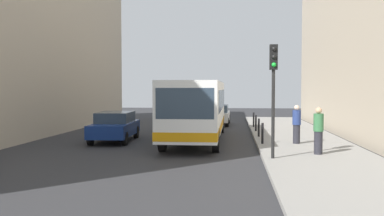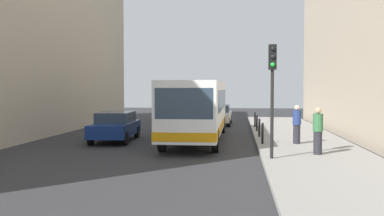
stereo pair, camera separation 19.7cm
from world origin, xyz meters
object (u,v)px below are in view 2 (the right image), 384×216
at_px(bus, 198,107).
at_px(traffic_light, 272,79).
at_px(pedestrian_mid_sidewalk, 297,124).
at_px(bollard_farthest, 255,120).
at_px(car_behind_bus, 218,114).
at_px(bollard_far, 257,123).
at_px(bollard_near, 263,133).
at_px(car_beside_bus, 116,126).
at_px(pedestrian_near_signal, 318,131).
at_px(bollard_mid, 259,128).

height_order(bus, traffic_light, traffic_light).
bearing_deg(pedestrian_mid_sidewalk, bollard_farthest, -137.62).
height_order(car_behind_bus, bollard_farthest, car_behind_bus).
bearing_deg(bollard_far, bus, -131.31).
relative_size(bollard_near, bollard_farthest, 1.00).
xyz_separation_m(car_beside_bus, bollard_near, (7.29, -1.39, -0.16)).
bearing_deg(bus, traffic_light, 117.77).
bearing_deg(bollard_farthest, bollard_far, -90.00).
relative_size(pedestrian_near_signal, pedestrian_mid_sidewalk, 1.02).
distance_m(car_behind_bus, pedestrian_near_signal, 15.12).
distance_m(bus, car_beside_bus, 4.29).
height_order(car_behind_bus, pedestrian_mid_sidewalk, pedestrian_mid_sidewalk).
relative_size(traffic_light, pedestrian_near_signal, 2.27).
height_order(car_beside_bus, bollard_mid, car_beside_bus).
bearing_deg(bollard_mid, traffic_light, -89.18).
distance_m(car_beside_bus, bollard_near, 7.43).
height_order(bus, bollard_farthest, bus).
height_order(bollard_mid, pedestrian_mid_sidewalk, pedestrian_mid_sidewalk).
distance_m(traffic_light, pedestrian_near_signal, 2.90).
bearing_deg(bollard_mid, car_beside_bus, -168.37).
distance_m(car_behind_bus, bollard_mid, 8.99).
bearing_deg(bollard_mid, bus, -167.17).
relative_size(bollard_mid, bollard_farthest, 1.00).
xyz_separation_m(car_behind_bus, bollard_farthest, (2.55, -2.83, -0.16)).
bearing_deg(traffic_light, car_beside_bus, 143.52).
xyz_separation_m(car_behind_bus, bollard_near, (2.55, -11.51, -0.16)).
bearing_deg(car_beside_bus, bollard_farthest, -137.92).
relative_size(car_behind_bus, pedestrian_near_signal, 2.46).
bearing_deg(bollard_farthest, car_behind_bus, 132.03).
bearing_deg(bollard_mid, bollard_near, -90.00).
xyz_separation_m(car_beside_bus, bollard_far, (7.29, 4.39, -0.16)).
bearing_deg(bus, bollard_near, 145.75).
height_order(bus, pedestrian_near_signal, bus).
bearing_deg(bus, bollard_far, -131.25).
relative_size(bus, bollard_far, 11.60).
bearing_deg(car_behind_bus, bollard_far, 115.26).
bearing_deg(car_behind_bus, bollard_near, 103.74).
distance_m(bollard_farthest, pedestrian_near_signal, 11.77).
height_order(car_beside_bus, pedestrian_mid_sidewalk, pedestrian_mid_sidewalk).
xyz_separation_m(bollard_near, pedestrian_near_signal, (1.93, -2.93, 0.43)).
height_order(bollard_near, pedestrian_mid_sidewalk, pedestrian_mid_sidewalk).
xyz_separation_m(car_beside_bus, bollard_farthest, (7.29, 7.29, -0.16)).
xyz_separation_m(car_behind_bus, bollard_mid, (2.55, -8.62, -0.16)).
distance_m(car_beside_bus, bollard_mid, 7.45).
bearing_deg(car_beside_bus, traffic_light, 140.63).
distance_m(bollard_far, bollard_farthest, 2.89).
relative_size(car_beside_bus, car_behind_bus, 1.01).
bearing_deg(traffic_light, bollard_farthest, 90.45).
distance_m(bollard_far, pedestrian_near_signal, 8.93).
xyz_separation_m(bollard_near, bollard_far, (0.00, 5.79, 0.00)).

